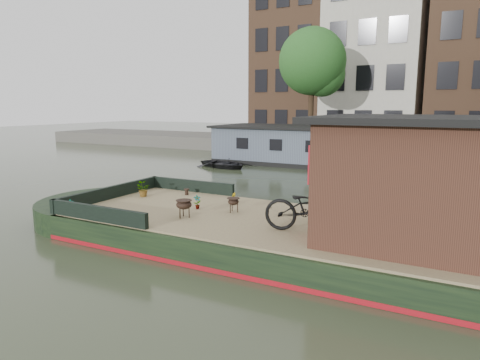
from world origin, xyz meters
The scene contains 20 objects.
ground centered at (0.00, 0.00, 0.00)m, with size 120.00×120.00×0.00m, color #2A3320.
houseboat_hull centered at (-1.33, 0.00, 0.27)m, with size 14.01×4.02×0.60m.
houseboat_deck centered at (0.00, 0.00, 0.62)m, with size 11.80×3.80×0.05m, color #93875B.
bow_bulwark centered at (-5.07, 0.00, 0.82)m, with size 3.00×4.00×0.35m.
cabin centered at (2.19, 0.00, 1.88)m, with size 4.00×3.50×2.42m.
bicycle centered at (0.20, -0.51, 1.18)m, with size 0.70×2.01×1.05m, color black.
potted_plant_a centered at (-3.05, 0.09, 0.83)m, with size 0.19×0.13×0.36m, color brown.
potted_plant_b centered at (-2.50, 0.99, 0.81)m, with size 0.17×0.14×0.31m, color maroon.
potted_plant_c centered at (-5.29, 0.60, 0.87)m, with size 0.39×0.34×0.43m, color brown.
potted_plant_d centered at (-0.01, 0.83, 0.94)m, with size 0.33×0.33×0.59m, color maroon.
potted_plant_e centered at (-5.60, -1.70, 0.82)m, with size 0.18×0.12×0.33m, color brown.
brazier_front centered at (-2.86, -0.75, 0.86)m, with size 0.40×0.40×0.43m, color black, non-canonical shape.
brazier_rear centered at (-2.08, 0.25, 0.83)m, with size 0.34×0.34×0.36m, color black, non-canonical shape.
bollard_port centered at (-4.30, 1.41, 0.74)m, with size 0.16×0.16×0.18m, color black.
bollard_stbd centered at (-5.60, -1.70, 0.76)m, with size 0.20×0.20×0.23m, color black.
dinghy centered at (-8.45, 10.71, 0.31)m, with size 2.14×2.99×0.62m, color black.
far_houseboat centered at (0.00, 14.00, 0.97)m, with size 20.40×4.40×2.11m.
quay centered at (0.00, 20.50, 0.45)m, with size 60.00×6.00×0.90m, color #47443F.
townhouse_row centered at (0.15, 27.50, 7.90)m, with size 27.25×8.00×16.50m.
tree_left centered at (-6.36, 19.07, 5.89)m, with size 4.40×4.40×7.40m.
Camera 1 is at (2.92, -8.79, 3.28)m, focal length 32.00 mm.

